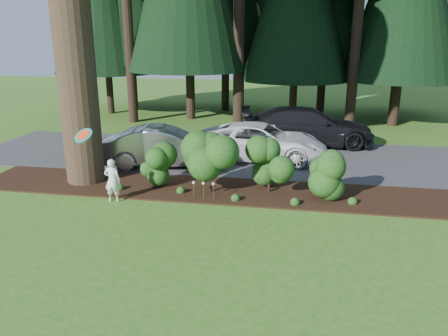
{
  "coord_description": "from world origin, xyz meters",
  "views": [
    {
      "loc": [
        2.46,
        -9.66,
        4.74
      ],
      "look_at": [
        0.48,
        1.52,
        1.3
      ],
      "focal_mm": 35.0,
      "sensor_mm": 36.0,
      "label": 1
    }
  ],
  "objects_px": {
    "child": "(112,180)",
    "car_silver_wagon": "(165,147)",
    "car_white_suv": "(261,142)",
    "frisbee": "(83,135)",
    "car_dark_suv": "(307,127)"
  },
  "relations": [
    {
      "from": "car_white_suv",
      "to": "child",
      "type": "xyz_separation_m",
      "value": [
        -3.88,
        -5.3,
        -0.09
      ]
    },
    {
      "from": "car_white_suv",
      "to": "car_dark_suv",
      "type": "height_order",
      "value": "car_dark_suv"
    },
    {
      "from": "car_silver_wagon",
      "to": "child",
      "type": "relative_size",
      "value": 3.45
    },
    {
      "from": "car_white_suv",
      "to": "frisbee",
      "type": "relative_size",
      "value": 8.18
    },
    {
      "from": "car_white_suv",
      "to": "car_dark_suv",
      "type": "xyz_separation_m",
      "value": [
        1.82,
        2.7,
        0.13
      ]
    },
    {
      "from": "car_white_suv",
      "to": "child",
      "type": "bearing_deg",
      "value": 146.9
    },
    {
      "from": "car_dark_suv",
      "to": "child",
      "type": "bearing_deg",
      "value": 135.77
    },
    {
      "from": "car_dark_suv",
      "to": "child",
      "type": "height_order",
      "value": "car_dark_suv"
    },
    {
      "from": "car_dark_suv",
      "to": "child",
      "type": "distance_m",
      "value": 9.83
    },
    {
      "from": "child",
      "to": "frisbee",
      "type": "distance_m",
      "value": 1.54
    },
    {
      "from": "car_white_suv",
      "to": "child",
      "type": "height_order",
      "value": "car_white_suv"
    },
    {
      "from": "car_white_suv",
      "to": "frisbee",
      "type": "xyz_separation_m",
      "value": [
        -4.6,
        -5.42,
        1.26
      ]
    },
    {
      "from": "car_silver_wagon",
      "to": "child",
      "type": "xyz_separation_m",
      "value": [
        -0.46,
        -3.73,
        -0.12
      ]
    },
    {
      "from": "car_white_suv",
      "to": "frisbee",
      "type": "distance_m",
      "value": 7.22
    },
    {
      "from": "child",
      "to": "car_silver_wagon",
      "type": "bearing_deg",
      "value": -100.1
    }
  ]
}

